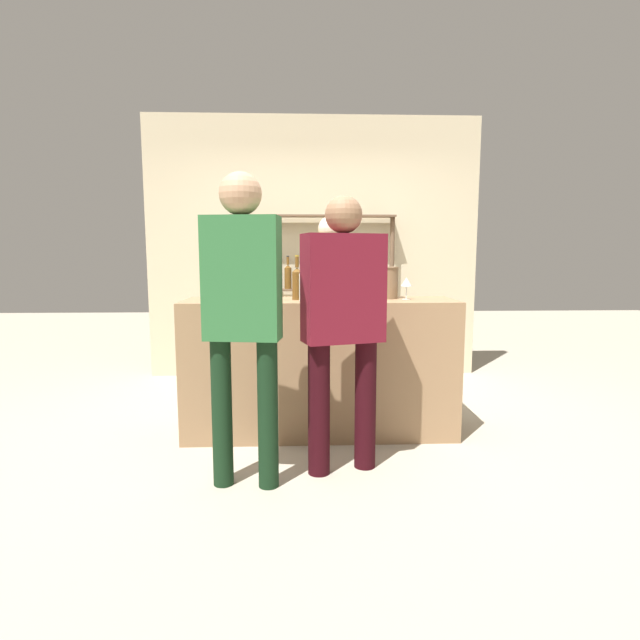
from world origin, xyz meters
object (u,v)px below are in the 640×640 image
object	(u,v)px
counter_bottle_4	(297,282)
server_behind_counter	(330,291)
wine_glass	(406,283)
cork_jar	(313,290)
customer_left	(243,304)
counter_bottle_2	(353,282)
customer_center	(343,315)
counter_bottle_3	(246,281)
counter_bottle_1	(236,281)
counter_bottle_0	(305,283)
ice_bucket	(386,283)

from	to	relation	value
counter_bottle_4	server_behind_counter	distance (m)	0.96
counter_bottle_4	wine_glass	world-z (taller)	counter_bottle_4
cork_jar	customer_left	world-z (taller)	customer_left
counter_bottle_2	customer_left	size ratio (longest dim) A/B	0.19
server_behind_counter	customer_center	world-z (taller)	same
counter_bottle_2	wine_glass	world-z (taller)	counter_bottle_2
counter_bottle_3	counter_bottle_2	bearing A→B (deg)	-3.68
counter_bottle_1	customer_left	distance (m)	1.01
counter_bottle_0	cork_jar	xyz separation A→B (m)	(0.06, 0.23, -0.06)
counter_bottle_2	server_behind_counter	distance (m)	0.91
customer_left	cork_jar	bearing A→B (deg)	-15.10
cork_jar	customer_center	world-z (taller)	customer_center
wine_glass	customer_left	size ratio (longest dim) A/B	0.09
customer_center	customer_left	distance (m)	0.61
counter_bottle_1	customer_center	bearing A→B (deg)	-47.66
counter_bottle_2	ice_bucket	xyz separation A→B (m)	(0.25, 0.08, -0.01)
counter_bottle_2	ice_bucket	world-z (taller)	counter_bottle_2
wine_glass	cork_jar	world-z (taller)	wine_glass
counter_bottle_2	server_behind_counter	bearing A→B (deg)	97.28
ice_bucket	customer_center	distance (m)	0.87
cork_jar	server_behind_counter	xyz separation A→B (m)	(0.18, 0.77, -0.07)
counter_bottle_3	customer_center	xyz separation A→B (m)	(0.66, -0.74, -0.16)
server_behind_counter	customer_center	xyz separation A→B (m)	(-0.02, -1.58, -0.03)
ice_bucket	cork_jar	world-z (taller)	ice_bucket
cork_jar	customer_center	xyz separation A→B (m)	(0.16, -0.81, -0.09)
server_behind_counter	customer_center	size ratio (longest dim) A/B	1.00
ice_bucket	wine_glass	bearing A→B (deg)	-36.42
counter_bottle_3	cork_jar	size ratio (longest dim) A/B	2.70
server_behind_counter	counter_bottle_4	bearing A→B (deg)	-12.86
counter_bottle_4	customer_center	xyz separation A→B (m)	(0.28, -0.68, -0.16)
server_behind_counter	counter_bottle_1	bearing A→B (deg)	-38.98
counter_bottle_1	customer_left	size ratio (longest dim) A/B	0.19
counter_bottle_3	ice_bucket	xyz separation A→B (m)	(1.04, 0.03, -0.01)
counter_bottle_1	cork_jar	size ratio (longest dim) A/B	2.58
counter_bottle_3	counter_bottle_4	bearing A→B (deg)	-8.75
ice_bucket	customer_left	distance (m)	1.36
counter_bottle_1	ice_bucket	distance (m)	1.12
counter_bottle_2	counter_bottle_3	world-z (taller)	counter_bottle_3
counter_bottle_2	customer_left	distance (m)	1.13
counter_bottle_1	customer_left	world-z (taller)	customer_left
wine_glass	customer_left	xyz separation A→B (m)	(-1.10, -0.85, -0.07)
counter_bottle_2	counter_bottle_3	xyz separation A→B (m)	(-0.79, 0.05, 0.00)
counter_bottle_3	customer_center	world-z (taller)	customer_center
server_behind_counter	customer_left	bearing A→B (deg)	-13.22
counter_bottle_2	customer_center	size ratio (longest dim) A/B	0.20
counter_bottle_1	counter_bottle_4	world-z (taller)	counter_bottle_1
counter_bottle_1	server_behind_counter	world-z (taller)	server_behind_counter
counter_bottle_0	counter_bottle_1	size ratio (longest dim) A/B	0.98
counter_bottle_3	counter_bottle_4	size ratio (longest dim) A/B	1.07
counter_bottle_0	ice_bucket	world-z (taller)	counter_bottle_0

